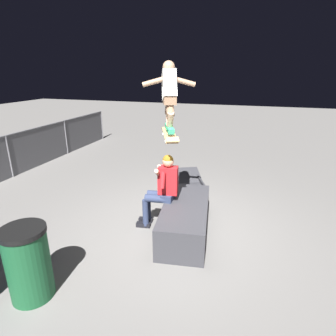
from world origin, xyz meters
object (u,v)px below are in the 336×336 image
object	(u,v)px
skater_airborne	(169,93)
trash_bin	(28,263)
person_sitting_on_ledge	(162,187)
skateboard	(170,135)
ledge_box_main	(185,219)
kicker_ramp	(187,181)

from	to	relation	value
skater_airborne	trash_bin	size ratio (longest dim) A/B	1.14
person_sitting_on_ledge	skateboard	distance (m)	0.94
skateboard	ledge_box_main	bearing A→B (deg)	-121.64
skater_airborne	kicker_ramp	world-z (taller)	skater_airborne
skateboard	skater_airborne	world-z (taller)	skater_airborne
ledge_box_main	skater_airborne	distance (m)	2.17
skateboard	kicker_ramp	bearing A→B (deg)	4.47
ledge_box_main	kicker_ramp	distance (m)	2.38
person_sitting_on_ledge	skater_airborne	world-z (taller)	skater_airborne
ledge_box_main	trash_bin	size ratio (longest dim) A/B	1.89
person_sitting_on_ledge	trash_bin	size ratio (longest dim) A/B	1.42
trash_bin	skateboard	bearing A→B (deg)	-26.62
skateboard	skater_airborne	bearing A→B (deg)	23.18
person_sitting_on_ledge	ledge_box_main	bearing A→B (deg)	-100.92
person_sitting_on_ledge	kicker_ramp	distance (m)	2.34
skater_airborne	trash_bin	distance (m)	3.19
ledge_box_main	person_sitting_on_ledge	xyz separation A→B (m)	(0.09, 0.46, 0.51)
kicker_ramp	trash_bin	size ratio (longest dim) A/B	1.33
kicker_ramp	person_sitting_on_ledge	bearing A→B (deg)	-178.36
person_sitting_on_ledge	trash_bin	world-z (taller)	person_sitting_on_ledge
ledge_box_main	skateboard	size ratio (longest dim) A/B	1.82
skateboard	kicker_ramp	size ratio (longest dim) A/B	0.78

